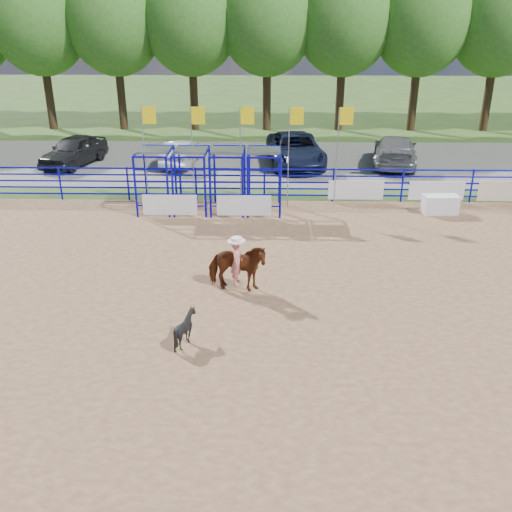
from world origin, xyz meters
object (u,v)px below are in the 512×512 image
Objects in this scene: calf at (185,329)px; car_d at (395,151)px; car_a at (74,151)px; car_b at (181,153)px; horse_and_rider at (237,264)px; announcer_table at (440,204)px; car_c at (295,149)px.

car_d is at bearing -51.70° from calf.
car_a is 1.12× the size of car_b.
car_a is at bearing -0.17° from calf.
car_a is (-9.58, 14.72, -0.10)m from horse_and_rider.
car_d is (11.53, 0.21, 0.11)m from car_b.
car_b is (-11.86, 7.62, 0.29)m from announcer_table.
calf is 0.15× the size of car_c.
horse_and_rider is (-8.03, -7.22, 0.49)m from announcer_table.
car_b is 0.75× the size of car_d.
calf reaches higher than announcer_table.
car_b is 6.18m from car_c.
car_a reaches higher than car_b.
car_a is (-8.44, 17.74, 0.33)m from calf.
horse_and_rider is 0.41× the size of car_c.
car_c is (11.93, 0.34, 0.04)m from car_a.
horse_and_rider is at bearing -40.78° from car_a.
announcer_table is 1.58× the size of calf.
car_b is (5.76, 0.12, -0.11)m from car_a.
announcer_table is 7.84m from car_d.
car_a is 0.78× the size of car_c.
announcer_table is 0.35× the size of car_b.
horse_and_rider is 15.24m from car_c.
car_a reaches higher than calf.
announcer_table is 10.81m from horse_and_rider.
announcer_table is at bearing -59.53° from car_c.
calf is at bearing 74.77° from car_d.
calf is at bearing -131.87° from announcer_table.
car_c is at bearing 81.15° from horse_and_rider.
horse_and_rider reaches higher than car_a.
announcer_table is 0.26× the size of car_d.
car_d reaches higher than car_b.
horse_and_rider is 3.25m from calf.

